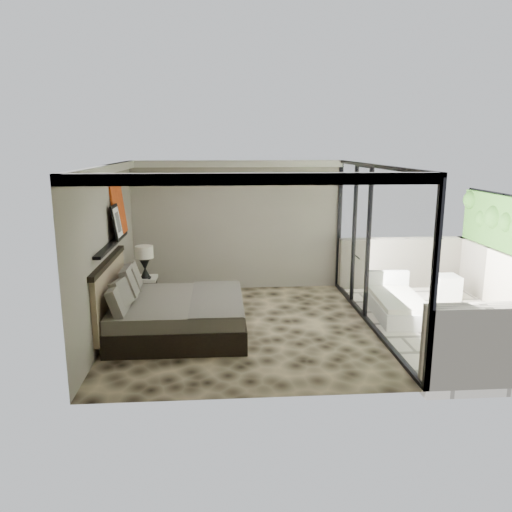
{
  "coord_description": "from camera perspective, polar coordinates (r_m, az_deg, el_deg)",
  "views": [
    {
      "loc": [
        -0.38,
        -8.22,
        3.11
      ],
      "look_at": [
        0.25,
        0.4,
        1.19
      ],
      "focal_mm": 35.0,
      "sensor_mm": 36.0,
      "label": 1
    }
  ],
  "objects": [
    {
      "name": "back_wall",
      "position": [
        10.86,
        -2.16,
        3.47
      ],
      "size": [
        4.5,
        0.02,
        2.8
      ],
      "primitive_type": "cube",
      "color": "gray",
      "rests_on": "floor"
    },
    {
      "name": "nightstand",
      "position": [
        10.35,
        -12.52,
        -3.88
      ],
      "size": [
        0.49,
        0.49,
        0.47
      ],
      "primitive_type": "cube",
      "rotation": [
        0.0,
        0.0,
        0.03
      ],
      "color": "black",
      "rests_on": "floor"
    },
    {
      "name": "glass_wall",
      "position": [
        8.8,
        13.26,
        1.0
      ],
      "size": [
        0.08,
        5.0,
        2.8
      ],
      "primitive_type": "cube",
      "color": "white",
      "rests_on": "floor"
    },
    {
      "name": "abstract_canvas",
      "position": [
        9.34,
        -15.44,
        5.11
      ],
      "size": [
        0.13,
        0.9,
        0.9
      ],
      "primitive_type": "cube",
      "rotation": [
        0.0,
        -0.1,
        0.0
      ],
      "color": "#9E260D",
      "rests_on": "picture_ledge"
    },
    {
      "name": "lounger",
      "position": [
        9.72,
        15.79,
        -5.33
      ],
      "size": [
        0.95,
        1.75,
        0.67
      ],
      "rotation": [
        0.0,
        0.0,
        -0.06
      ],
      "color": "silver",
      "rests_on": "terrace_slab"
    },
    {
      "name": "terrace_slab",
      "position": [
        9.73,
        21.35,
        -7.37
      ],
      "size": [
        3.0,
        5.0,
        0.12
      ],
      "primitive_type": "cube",
      "color": "beige",
      "rests_on": "ground"
    },
    {
      "name": "ottoman",
      "position": [
        11.07,
        20.89,
        -3.31
      ],
      "size": [
        0.49,
        0.49,
        0.49
      ],
      "primitive_type": "cube",
      "rotation": [
        0.0,
        0.0,
        -0.01
      ],
      "color": "white",
      "rests_on": "terrace_slab"
    },
    {
      "name": "bed",
      "position": [
        8.53,
        -9.53,
        -6.43
      ],
      "size": [
        2.25,
        2.18,
        1.25
      ],
      "color": "black",
      "rests_on": "floor"
    },
    {
      "name": "table_lamp",
      "position": [
        10.14,
        -12.62,
        -0.17
      ],
      "size": [
        0.35,
        0.35,
        0.65
      ],
      "color": "black",
      "rests_on": "nightstand"
    },
    {
      "name": "framed_print",
      "position": [
        8.88,
        -15.63,
        3.75
      ],
      "size": [
        0.11,
        0.5,
        0.6
      ],
      "primitive_type": "cube",
      "rotation": [
        0.0,
        -0.14,
        0.0
      ],
      "color": "black",
      "rests_on": "picture_ledge"
    },
    {
      "name": "ceiling",
      "position": [
        8.24,
        -1.59,
        10.31
      ],
      "size": [
        4.5,
        5.0,
        0.02
      ],
      "primitive_type": "cube",
      "color": "silver",
      "rests_on": "back_wall"
    },
    {
      "name": "left_wall",
      "position": [
        8.6,
        -16.61,
        0.54
      ],
      "size": [
        0.02,
        5.0,
        2.8
      ],
      "primitive_type": "cube",
      "color": "gray",
      "rests_on": "floor"
    },
    {
      "name": "picture_ledge",
      "position": [
        8.67,
        -16.13,
        1.33
      ],
      "size": [
        0.12,
        2.2,
        0.05
      ],
      "primitive_type": "cube",
      "color": "black",
      "rests_on": "left_wall"
    },
    {
      "name": "floor",
      "position": [
        8.8,
        -1.48,
        -8.16
      ],
      "size": [
        5.0,
        5.0,
        0.0
      ],
      "primitive_type": "plane",
      "color": "black",
      "rests_on": "ground"
    }
  ]
}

